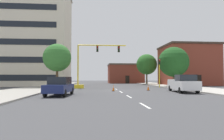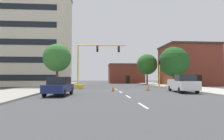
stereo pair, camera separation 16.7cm
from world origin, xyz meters
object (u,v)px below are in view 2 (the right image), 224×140
object	(u,v)px
sedan_navy_near_left	(59,86)
traffic_cone_roadside_a	(148,88)
traffic_signal_gantry	(85,74)
traffic_light_pole_right	(159,66)
pickup_truck_white	(183,84)
tree_right_far	(147,64)
traffic_cone_roadside_b	(113,88)
tree_left_near	(57,58)
tree_right_mid	(174,62)

from	to	relation	value
sedan_navy_near_left	traffic_cone_roadside_a	world-z (taller)	sedan_navy_near_left
traffic_signal_gantry	traffic_cone_roadside_a	size ratio (longest dim) A/B	10.81
traffic_light_pole_right	pickup_truck_white	distance (m)	10.75
tree_right_far	pickup_truck_white	xyz separation A→B (m)	(-2.43, -24.96, -3.88)
traffic_cone_roadside_b	sedan_navy_near_left	bearing A→B (deg)	-135.95
traffic_signal_gantry	traffic_light_pole_right	xyz separation A→B (m)	(12.35, 1.34, 1.32)
traffic_light_pole_right	traffic_cone_roadside_a	world-z (taller)	traffic_light_pole_right
tree_right_far	traffic_cone_roadside_b	world-z (taller)	tree_right_far
tree_left_near	sedan_navy_near_left	xyz separation A→B (m)	(2.51, -11.61, -3.78)
pickup_truck_white	tree_right_far	bearing A→B (deg)	84.45
traffic_signal_gantry	traffic_light_pole_right	bearing A→B (deg)	6.18
tree_left_near	traffic_cone_roadside_a	bearing A→B (deg)	-23.03
traffic_light_pole_right	sedan_navy_near_left	size ratio (longest dim) A/B	1.03
tree_left_near	traffic_light_pole_right	bearing A→B (deg)	6.13
traffic_light_pole_right	tree_left_near	world-z (taller)	tree_left_near
traffic_signal_gantry	tree_left_near	bearing A→B (deg)	-174.02
traffic_cone_roadside_b	tree_right_mid	bearing A→B (deg)	40.87
traffic_cone_roadside_a	traffic_cone_roadside_b	world-z (taller)	traffic_cone_roadside_b
pickup_truck_white	sedan_navy_near_left	world-z (taller)	pickup_truck_white
traffic_signal_gantry	sedan_navy_near_left	bearing A→B (deg)	-97.72
pickup_truck_white	sedan_navy_near_left	xyz separation A→B (m)	(-13.26, -2.96, -0.09)
sedan_navy_near_left	tree_right_far	bearing A→B (deg)	60.68
traffic_signal_gantry	tree_right_mid	distance (m)	16.30
traffic_cone_roadside_a	traffic_cone_roadside_b	bearing A→B (deg)	-168.75
sedan_navy_near_left	traffic_cone_roadside_a	xyz separation A→B (m)	(10.11, 6.24, -0.51)
tree_left_near	traffic_cone_roadside_b	world-z (taller)	tree_left_near
traffic_light_pole_right	tree_left_near	size ratio (longest dim) A/B	0.71
pickup_truck_white	traffic_cone_roadside_b	xyz separation A→B (m)	(-7.75, 2.36, -0.59)
traffic_cone_roadside_a	sedan_navy_near_left	bearing A→B (deg)	-148.31
tree_left_near	traffic_cone_roadside_b	size ratio (longest dim) A/B	8.67
tree_left_near	traffic_cone_roadside_a	world-z (taller)	tree_left_near
traffic_light_pole_right	tree_left_near	bearing A→B (deg)	-173.87
traffic_light_pole_right	tree_right_far	xyz separation A→B (m)	(1.70, 14.54, 1.32)
tree_left_near	pickup_truck_white	size ratio (longest dim) A/B	1.22
tree_right_far	tree_left_near	size ratio (longest dim) A/B	1.08
traffic_light_pole_right	tree_right_far	size ratio (longest dim) A/B	0.65
tree_left_near	tree_right_mid	bearing A→B (deg)	11.34
tree_right_far	pickup_truck_white	world-z (taller)	tree_right_far
traffic_signal_gantry	tree_right_far	xyz separation A→B (m)	(14.05, 15.88, 2.65)
tree_left_near	tree_right_mid	size ratio (longest dim) A/B	0.94
tree_right_mid	traffic_cone_roadside_b	world-z (taller)	tree_right_mid
traffic_cone_roadside_b	traffic_signal_gantry	bearing A→B (deg)	119.96
tree_right_mid	traffic_light_pole_right	bearing A→B (deg)	-146.83
traffic_signal_gantry	tree_right_far	distance (m)	21.37
tree_right_far	tree_right_mid	bearing A→B (deg)	-82.16
traffic_light_pole_right	pickup_truck_white	xyz separation A→B (m)	(-0.73, -10.42, -2.55)
tree_right_mid	traffic_cone_roadside_b	distance (m)	16.23
traffic_cone_roadside_a	traffic_signal_gantry	bearing A→B (deg)	145.62
traffic_cone_roadside_a	tree_left_near	bearing A→B (deg)	156.97
traffic_light_pole_right	sedan_navy_near_left	bearing A→B (deg)	-136.26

